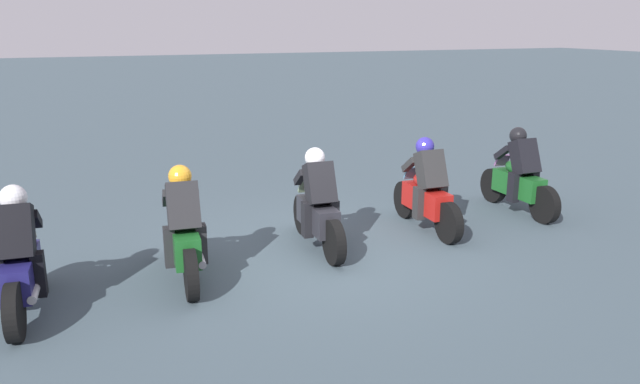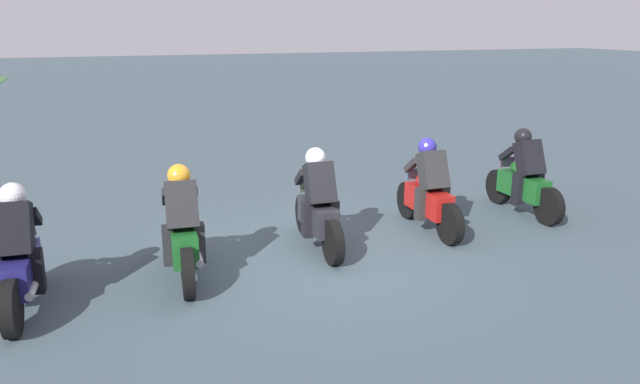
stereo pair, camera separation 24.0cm
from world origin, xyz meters
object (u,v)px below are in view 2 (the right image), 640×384
object	(u,v)px
rider_lane_c	(318,208)
rider_lane_e	(19,259)
rider_lane_b	(429,193)
rider_lane_a	(524,179)
rider_lane_d	(183,232)

from	to	relation	value
rider_lane_c	rider_lane_e	world-z (taller)	same
rider_lane_b	rider_lane_a	bearing A→B (deg)	-81.56
rider_lane_d	rider_lane_b	bearing A→B (deg)	-77.09
rider_lane_c	rider_lane_d	size ratio (longest dim) A/B	1.00
rider_lane_a	rider_lane_c	bearing A→B (deg)	96.34
rider_lane_e	rider_lane_a	bearing A→B (deg)	-77.52
rider_lane_a	rider_lane_b	size ratio (longest dim) A/B	1.00
rider_lane_a	rider_lane_d	size ratio (longest dim) A/B	1.00
rider_lane_c	rider_lane_d	distance (m)	2.08
rider_lane_a	rider_lane_e	distance (m)	8.04
rider_lane_c	rider_lane_d	world-z (taller)	same
rider_lane_b	rider_lane_d	distance (m)	4.04
rider_lane_d	rider_lane_a	bearing A→B (deg)	-77.56
rider_lane_a	rider_lane_b	xyz separation A→B (m)	(-0.23, 2.04, 0.00)
rider_lane_d	rider_lane_e	bearing A→B (deg)	104.20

